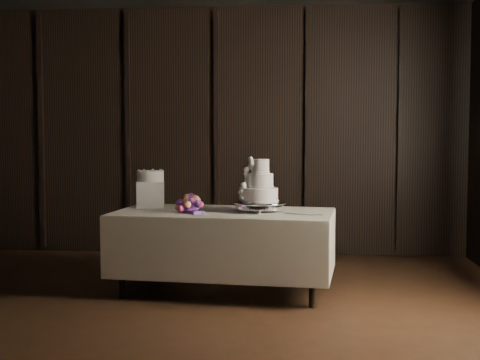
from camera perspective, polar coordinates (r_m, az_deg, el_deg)
name	(u,v)px	position (r m, az deg, el deg)	size (l,w,h in m)	color
room	(157,130)	(4.71, -7.13, 4.26)	(6.08, 7.08, 3.08)	black
display_table	(224,248)	(6.20, -1.39, -5.83)	(2.09, 1.24, 0.76)	beige
cake_stand	(260,207)	(6.12, 1.73, -2.30)	(0.48, 0.48, 0.09)	silver
wedding_cake	(257,185)	(6.09, 1.45, -0.44)	(0.37, 0.33, 0.39)	white
bouquet	(190,204)	(6.12, -4.30, -2.08)	(0.31, 0.41, 0.20)	#B84656
box_pedestal	(151,194)	(6.55, -7.64, -1.21)	(0.26, 0.26, 0.25)	white
small_cake	(150,176)	(6.54, -7.66, 0.33)	(0.26, 0.26, 0.10)	white
cake_knife	(298,214)	(5.90, 4.99, -2.94)	(0.37, 0.02, 0.01)	silver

